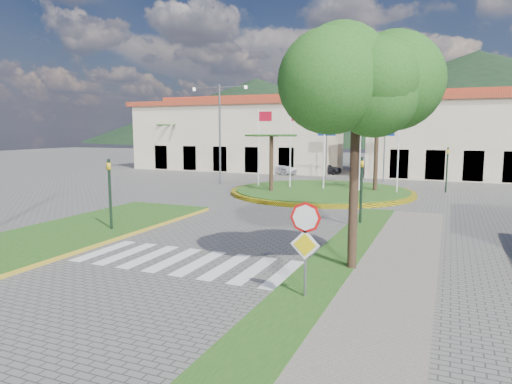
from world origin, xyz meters
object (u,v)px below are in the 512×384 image
at_px(car_dark_b, 451,172).
at_px(stop_sign, 305,235).
at_px(roundabout_island, 322,191).
at_px(car_dark_a, 324,168).
at_px(deciduous_tree, 356,105).
at_px(white_van, 280,167).

bearing_deg(car_dark_b, stop_sign, 166.98).
bearing_deg(roundabout_island, car_dark_a, 104.18).
bearing_deg(car_dark_b, roundabout_island, 141.44).
relative_size(roundabout_island, deciduous_tree, 1.87).
bearing_deg(stop_sign, white_van, 111.08).
xyz_separation_m(stop_sign, car_dark_b, (3.39, 33.67, -1.12)).
bearing_deg(stop_sign, car_dark_a, 103.92).
relative_size(white_van, car_dark_a, 1.32).
relative_size(deciduous_tree, car_dark_a, 1.87).
relative_size(roundabout_island, car_dark_a, 3.49).
relative_size(stop_sign, car_dark_a, 0.73).
bearing_deg(white_van, car_dark_b, -65.01).
relative_size(roundabout_island, car_dark_b, 3.11).
bearing_deg(roundabout_island, stop_sign, -76.27).
height_order(stop_sign, deciduous_tree, deciduous_tree).
xyz_separation_m(roundabout_island, car_dark_b, (8.28, 13.63, 0.50)).
bearing_deg(car_dark_b, deciduous_tree, 167.52).
height_order(stop_sign, car_dark_b, stop_sign).
relative_size(stop_sign, car_dark_b, 0.65).
bearing_deg(car_dark_a, car_dark_b, -90.41).
relative_size(roundabout_island, white_van, 2.64).
xyz_separation_m(deciduous_tree, car_dark_a, (-9.05, 31.05, -4.56)).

